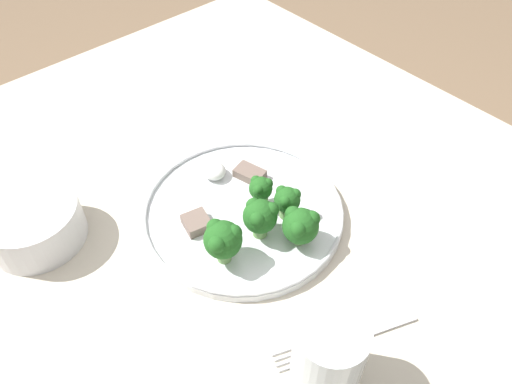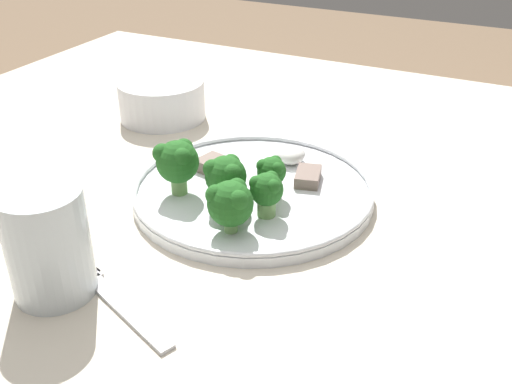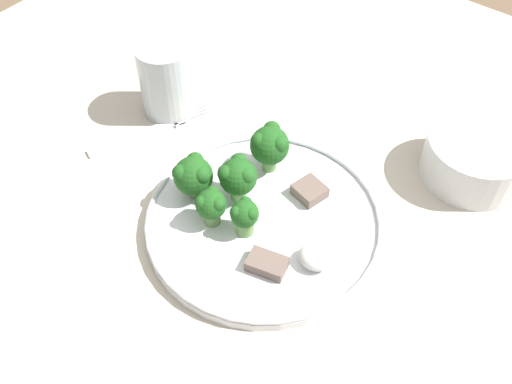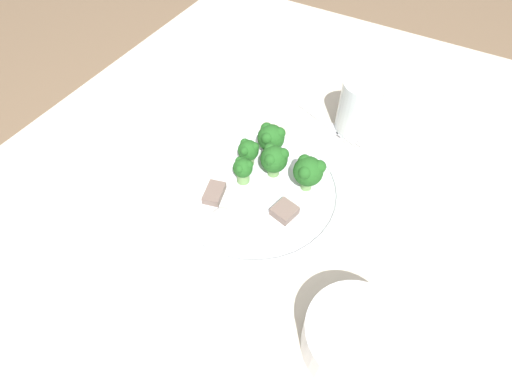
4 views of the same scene
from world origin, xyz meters
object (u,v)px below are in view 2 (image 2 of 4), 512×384
Objects in this scene: dinner_plate at (253,191)px; drinking_glass at (49,249)px; cream_bowl at (162,100)px; fork at (113,298)px.

drinking_glass reaches higher than dinner_plate.
drinking_glass is (-0.40, -0.15, 0.02)m from cream_bowl.
dinner_plate is at bearing -124.08° from cream_bowl.
fork is 1.64× the size of drinking_glass.
fork is 1.34× the size of cream_bowl.
drinking_glass reaches higher than fork.
dinner_plate is 0.26m from drinking_glass.
cream_bowl is at bearing 27.85° from fork.
cream_bowl reaches higher than dinner_plate.
drinking_glass is (-0.24, 0.09, 0.04)m from dinner_plate.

